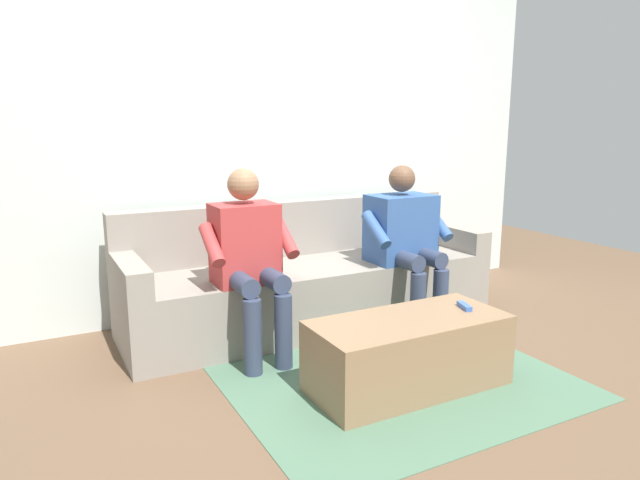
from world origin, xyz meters
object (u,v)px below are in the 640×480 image
Objects in this scene: couch at (309,282)px; coffee_table at (408,353)px; person_left_seated at (405,235)px; person_right_seated at (249,253)px; remote_blue at (464,306)px.

couch reaches higher than coffee_table.
coffee_table is at bearing 55.41° from person_left_seated.
couch is at bearing -29.74° from person_left_seated.
couch is 0.73m from person_right_seated.
person_right_seated is at bearing -54.50° from coffee_table.
remote_blue is (-0.35, 1.13, 0.11)m from couch.
person_left_seated reaches higher than coffee_table.
person_left_seated is at bearing -178.63° from person_right_seated.
coffee_table is at bearing -74.04° from remote_blue.
person_right_seated reaches higher than couch.
person_left_seated reaches higher than couch.
couch is at bearing -90.00° from coffee_table.
person_right_seated is (1.11, 0.03, 0.00)m from person_left_seated.
remote_blue is (-0.35, 0.01, 0.20)m from coffee_table.
coffee_table is at bearing 90.00° from couch.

